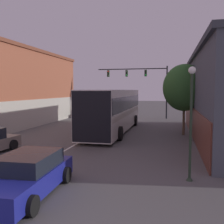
{
  "coord_description": "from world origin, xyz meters",
  "views": [
    {
      "loc": [
        5.87,
        -3.59,
        3.44
      ],
      "look_at": [
        1.5,
        15.74,
        1.78
      ],
      "focal_mm": 42.0,
      "sensor_mm": 36.0,
      "label": 1
    }
  ],
  "objects_px": {
    "bus": "(114,108)",
    "parked_car_left_mid": "(94,111)",
    "street_tree_near": "(184,88)",
    "hatchback_foreground": "(27,175)",
    "traffic_signal_gantry": "(143,79)",
    "street_lamp": "(191,120)"
  },
  "relations": [
    {
      "from": "hatchback_foreground",
      "to": "traffic_signal_gantry",
      "type": "xyz_separation_m",
      "value": [
        1.19,
        24.53,
        4.1
      ]
    },
    {
      "from": "bus",
      "to": "parked_car_left_mid",
      "type": "bearing_deg",
      "value": 24.38
    },
    {
      "from": "hatchback_foreground",
      "to": "street_lamp",
      "type": "height_order",
      "value": "street_lamp"
    },
    {
      "from": "street_tree_near",
      "to": "parked_car_left_mid",
      "type": "bearing_deg",
      "value": 132.04
    },
    {
      "from": "bus",
      "to": "street_tree_near",
      "type": "distance_m",
      "value": 5.88
    },
    {
      "from": "bus",
      "to": "street_tree_near",
      "type": "bearing_deg",
      "value": -95.36
    },
    {
      "from": "hatchback_foreground",
      "to": "traffic_signal_gantry",
      "type": "distance_m",
      "value": 24.9
    },
    {
      "from": "parked_car_left_mid",
      "to": "street_tree_near",
      "type": "bearing_deg",
      "value": -142.51
    },
    {
      "from": "bus",
      "to": "street_lamp",
      "type": "distance_m",
      "value": 12.3
    },
    {
      "from": "parked_car_left_mid",
      "to": "bus",
      "type": "bearing_deg",
      "value": -160.24
    },
    {
      "from": "bus",
      "to": "hatchback_foreground",
      "type": "distance_m",
      "value": 13.64
    },
    {
      "from": "traffic_signal_gantry",
      "to": "street_tree_near",
      "type": "xyz_separation_m",
      "value": [
        4.38,
        -11.48,
        -1.11
      ]
    },
    {
      "from": "street_lamp",
      "to": "hatchback_foreground",
      "type": "bearing_deg",
      "value": -154.69
    },
    {
      "from": "hatchback_foreground",
      "to": "street_lamp",
      "type": "relative_size",
      "value": 1.0
    },
    {
      "from": "hatchback_foreground",
      "to": "traffic_signal_gantry",
      "type": "bearing_deg",
      "value": -4.94
    },
    {
      "from": "hatchback_foreground",
      "to": "parked_car_left_mid",
      "type": "xyz_separation_m",
      "value": [
        -5.19,
        24.98,
        0.06
      ]
    },
    {
      "from": "traffic_signal_gantry",
      "to": "bus",
      "type": "bearing_deg",
      "value": -96.38
    },
    {
      "from": "parked_car_left_mid",
      "to": "traffic_signal_gantry",
      "type": "relative_size",
      "value": 0.55
    },
    {
      "from": "hatchback_foreground",
      "to": "parked_car_left_mid",
      "type": "distance_m",
      "value": 25.51
    },
    {
      "from": "traffic_signal_gantry",
      "to": "hatchback_foreground",
      "type": "bearing_deg",
      "value": -92.77
    },
    {
      "from": "bus",
      "to": "parked_car_left_mid",
      "type": "distance_m",
      "value": 12.57
    },
    {
      "from": "bus",
      "to": "traffic_signal_gantry",
      "type": "height_order",
      "value": "traffic_signal_gantry"
    }
  ]
}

